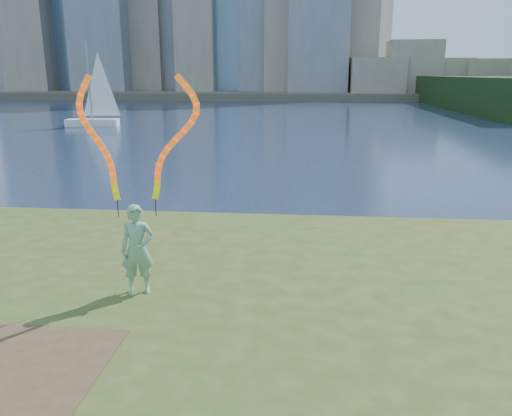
# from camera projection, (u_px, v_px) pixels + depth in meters

# --- Properties ---
(ground) EXTENTS (320.00, 320.00, 0.00)m
(ground) POSITION_uv_depth(u_px,v_px,m) (196.00, 326.00, 9.06)
(ground) COLOR #1A2741
(ground) RESTS_ON ground
(grassy_knoll) EXTENTS (20.00, 18.00, 0.80)m
(grassy_knoll) POSITION_uv_depth(u_px,v_px,m) (160.00, 386.00, 6.77)
(grassy_knoll) COLOR #39491A
(grassy_knoll) RESTS_ON ground
(far_shore) EXTENTS (320.00, 40.00, 1.20)m
(far_shore) POSITION_uv_depth(u_px,v_px,m) (295.00, 93.00, 100.18)
(far_shore) COLOR #4C4737
(far_shore) RESTS_ON ground
(woman_with_ribbons) EXTENTS (1.98, 0.56, 3.94)m
(woman_with_ribbons) POSITION_uv_depth(u_px,v_px,m) (136.00, 212.00, 8.24)
(woman_with_ribbons) COLOR #177129
(woman_with_ribbons) RESTS_ON grassy_knoll
(sailboat) EXTENTS (4.72, 1.98, 7.08)m
(sailboat) POSITION_uv_depth(u_px,v_px,m) (94.00, 112.00, 43.08)
(sailboat) COLOR white
(sailboat) RESTS_ON ground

